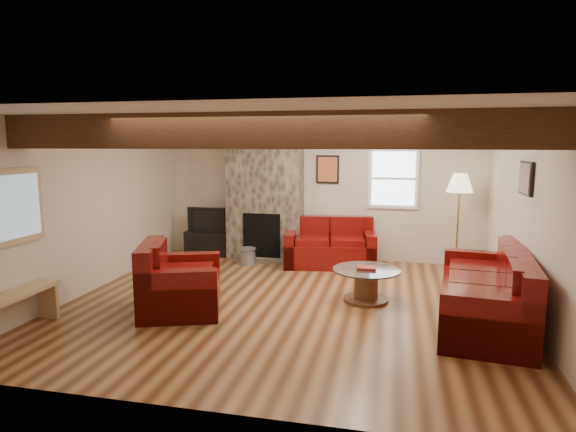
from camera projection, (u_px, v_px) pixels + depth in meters
name	position (u px, v px, depth m)	size (l,w,h in m)	color
room	(288.00, 214.00, 6.40)	(8.00, 8.00, 8.00)	#583117
oak_beam	(262.00, 131.00, 5.04)	(6.00, 0.36, 0.38)	#341C0F
chimney_breast	(265.00, 195.00, 9.03)	(1.40, 0.67, 2.50)	#363129
back_window	(393.00, 178.00, 8.68)	(0.90, 0.08, 1.10)	white
hatch_window	(11.00, 207.00, 5.56)	(0.08, 1.00, 0.90)	tan
ceiling_dome	(363.00, 125.00, 6.90)	(0.40, 0.40, 0.18)	beige
artwork_back	(328.00, 169.00, 8.92)	(0.42, 0.06, 0.52)	black
artwork_right	(525.00, 178.00, 5.98)	(0.06, 0.55, 0.42)	black
sofa_three	(484.00, 287.00, 5.86)	(2.33, 0.98, 0.90)	#470507
loveseat	(330.00, 242.00, 8.62)	(1.59, 0.92, 0.85)	#470507
armchair_red	(181.00, 277.00, 6.27)	(1.12, 0.98, 0.91)	#470507
coffee_table	(366.00, 285.00, 6.68)	(0.94, 0.94, 0.49)	#482817
tv_cabinet	(210.00, 243.00, 9.46)	(0.95, 0.38, 0.47)	black
television	(210.00, 219.00, 9.38)	(0.83, 0.11, 0.48)	black
floor_lamp	(460.00, 188.00, 7.96)	(0.43, 0.43, 1.68)	tan
pine_bench	(11.00, 316.00, 5.45)	(0.30, 1.30, 0.49)	tan
coal_bucket	(248.00, 256.00, 8.74)	(0.33, 0.33, 0.31)	gray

